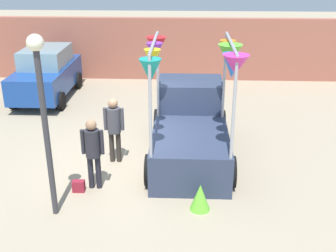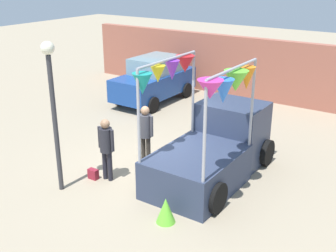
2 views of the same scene
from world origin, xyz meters
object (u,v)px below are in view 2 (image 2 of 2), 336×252
at_px(vendor_truck, 216,143).
at_px(parked_car, 154,79).
at_px(person_customer, 106,144).
at_px(folded_kite_bundle_lime, 166,210).
at_px(handbag, 93,174).
at_px(person_vendor, 145,129).
at_px(street_lamp, 52,96).

height_order(vendor_truck, parked_car, vendor_truck).
distance_m(vendor_truck, person_customer, 2.93).
bearing_deg(person_customer, folded_kite_bundle_lime, -18.23).
bearing_deg(folded_kite_bundle_lime, handbag, 167.79).
xyz_separation_m(parked_car, person_vendor, (3.37, -5.10, 0.12)).
distance_m(person_customer, street_lamp, 1.92).
xyz_separation_m(parked_car, street_lamp, (2.46, -7.53, 1.55)).
bearing_deg(vendor_truck, person_customer, -139.78).
relative_size(vendor_truck, street_lamp, 1.09).
bearing_deg(person_vendor, handbag, -111.69).
bearing_deg(vendor_truck, person_vendor, -164.70).
relative_size(parked_car, person_customer, 2.32).
xyz_separation_m(vendor_truck, person_customer, (-2.24, -1.89, 0.13)).
bearing_deg(handbag, vendor_truck, 38.96).
height_order(vendor_truck, street_lamp, street_lamp).
height_order(person_vendor, street_lamp, street_lamp).
bearing_deg(person_customer, handbag, -150.26).
bearing_deg(street_lamp, parked_car, 108.08).
relative_size(vendor_truck, person_vendor, 2.37).
bearing_deg(folded_kite_bundle_lime, person_vendor, 135.21).
xyz_separation_m(handbag, street_lamp, (-0.29, -0.87, 2.36)).
xyz_separation_m(person_vendor, handbag, (-0.62, -1.55, -0.93)).
height_order(person_vendor, handbag, person_vendor).
bearing_deg(person_vendor, vendor_truck, 15.30).
xyz_separation_m(vendor_truck, folded_kite_bundle_lime, (0.20, -2.70, -0.62)).
bearing_deg(parked_car, person_customer, -64.34).
distance_m(parked_car, person_vendor, 6.11).
xyz_separation_m(vendor_truck, parked_car, (-5.34, 4.56, 0.03)).
relative_size(person_customer, street_lamp, 0.45).
bearing_deg(person_customer, vendor_truck, 40.22).
relative_size(person_vendor, street_lamp, 0.46).
height_order(handbag, folded_kite_bundle_lime, folded_kite_bundle_lime).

